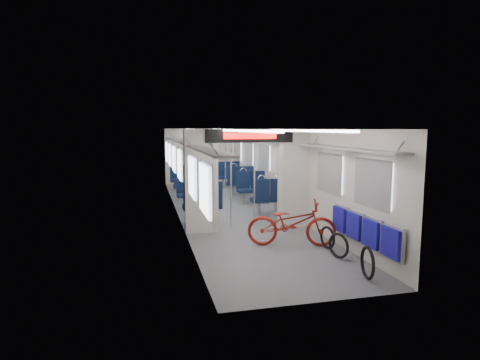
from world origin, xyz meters
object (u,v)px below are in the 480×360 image
(bike_hoop_a, at_px, (367,264))
(seat_bay_near_right, at_px, (259,190))
(flip_bench, at_px, (364,230))
(bike_hoop_b, at_px, (339,247))
(seat_bay_far_right, at_px, (234,176))
(bike_hoop_c, at_px, (327,239))
(stanchion_far_right, at_px, (225,165))
(seat_bay_near_left, at_px, (197,194))
(bicycle, at_px, (292,223))
(seat_bay_far_left, at_px, (184,180))
(stanchion_far_left, at_px, (209,165))
(stanchion_near_left, at_px, (231,178))
(stanchion_near_right, at_px, (254,178))

(bike_hoop_a, height_order, seat_bay_near_right, seat_bay_near_right)
(flip_bench, bearing_deg, bike_hoop_b, 138.15)
(seat_bay_far_right, bearing_deg, bike_hoop_c, -88.74)
(stanchion_far_right, bearing_deg, bike_hoop_b, -82.72)
(seat_bay_near_left, bearing_deg, bike_hoop_a, -69.69)
(bicycle, bearing_deg, stanchion_far_right, 19.91)
(flip_bench, distance_m, seat_bay_near_right, 4.99)
(flip_bench, relative_size, seat_bay_near_left, 0.95)
(seat_bay_near_left, bearing_deg, flip_bench, -63.08)
(seat_bay_far_left, relative_size, seat_bay_far_right, 0.89)
(seat_bay_near_right, height_order, stanchion_far_left, stanchion_far_left)
(stanchion_far_left, bearing_deg, seat_bay_near_left, -107.36)
(bike_hoop_b, bearing_deg, seat_bay_near_left, 115.03)
(bike_hoop_a, xyz_separation_m, seat_bay_near_right, (-0.07, 5.70, 0.31))
(flip_bench, relative_size, stanchion_far_right, 0.93)
(seat_bay_far_left, bearing_deg, bicycle, -77.99)
(bike_hoop_b, distance_m, seat_bay_far_left, 7.93)
(seat_bay_far_right, xyz_separation_m, stanchion_far_right, (-0.69, -1.85, 0.60))
(seat_bay_near_left, height_order, stanchion_far_left, stanchion_far_left)
(flip_bench, bearing_deg, seat_bay_far_right, 92.87)
(seat_bay_near_left, relative_size, stanchion_near_left, 0.97)
(bike_hoop_a, distance_m, stanchion_near_right, 3.96)
(stanchion_far_right, bearing_deg, seat_bay_far_right, 69.45)
(bicycle, xyz_separation_m, flip_bench, (0.85, -1.22, 0.12))
(bike_hoop_b, distance_m, bike_hoop_c, 0.58)
(bike_hoop_a, relative_size, stanchion_far_left, 0.23)
(flip_bench, height_order, seat_bay_near_right, seat_bay_near_right)
(stanchion_far_left, xyz_separation_m, stanchion_far_right, (0.48, -0.21, 0.00))
(stanchion_near_left, xyz_separation_m, stanchion_far_right, (0.57, 3.49, 0.00))
(bike_hoop_c, relative_size, stanchion_far_left, 0.19)
(bicycle, height_order, seat_bay_near_right, seat_bay_near_right)
(bike_hoop_b, height_order, stanchion_far_right, stanchion_far_right)
(bike_hoop_c, distance_m, seat_bay_near_right, 4.13)
(bicycle, distance_m, bike_hoop_c, 0.75)
(seat_bay_near_right, distance_m, stanchion_far_right, 1.79)
(bicycle, height_order, bike_hoop_c, bicycle)
(bike_hoop_b, distance_m, stanchion_far_right, 6.35)
(bicycle, bearing_deg, stanchion_near_right, 25.12)
(flip_bench, xyz_separation_m, stanchion_near_right, (-1.11, 3.05, 0.57))
(seat_bay_near_right, xyz_separation_m, stanchion_near_right, (-0.69, -1.92, 0.61))
(seat_bay_far_right, relative_size, stanchion_near_right, 0.94)
(seat_bay_near_right, relative_size, stanchion_far_right, 0.90)
(bike_hoop_b, height_order, stanchion_near_left, stanchion_near_left)
(bike_hoop_c, height_order, stanchion_far_right, stanchion_far_right)
(bike_hoop_b, relative_size, stanchion_near_left, 0.20)
(seat_bay_near_left, bearing_deg, stanchion_near_left, -67.81)
(seat_bay_near_left, height_order, stanchion_far_right, stanchion_far_right)
(bike_hoop_c, bearing_deg, stanchion_far_right, 98.63)
(bike_hoop_a, distance_m, stanchion_near_left, 4.08)
(seat_bay_near_left, distance_m, seat_bay_near_right, 1.93)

